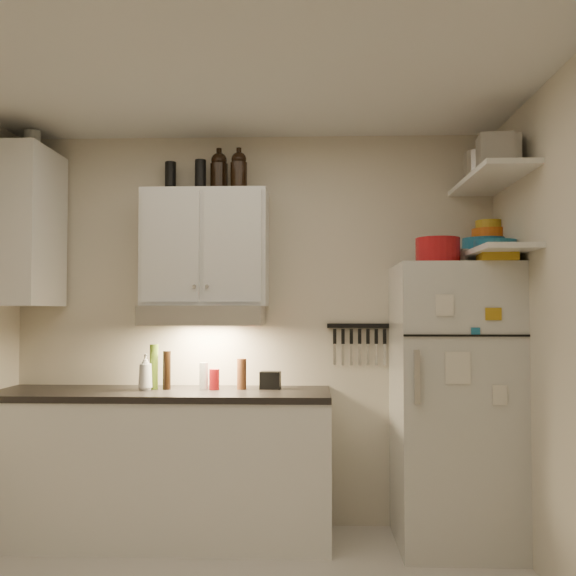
{
  "coord_description": "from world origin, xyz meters",
  "views": [
    {
      "loc": [
        0.38,
        -2.8,
        1.41
      ],
      "look_at": [
        0.25,
        0.9,
        1.55
      ],
      "focal_mm": 40.0,
      "sensor_mm": 36.0,
      "label": 1
    }
  ],
  "objects": [
    {
      "name": "ceiling",
      "position": [
        0.0,
        0.0,
        2.61
      ],
      "size": [
        3.2,
        3.0,
        0.02
      ],
      "primitive_type": "cube",
      "color": "silver",
      "rests_on": "ground"
    },
    {
      "name": "back_wall",
      "position": [
        0.0,
        1.51,
        1.3
      ],
      "size": [
        3.2,
        0.02,
        2.6
      ],
      "primitive_type": "cube",
      "color": "beige",
      "rests_on": "ground"
    },
    {
      "name": "base_cabinet",
      "position": [
        -0.55,
        1.2,
        0.44
      ],
      "size": [
        2.1,
        0.6,
        0.88
      ],
      "primitive_type": "cube",
      "color": "white",
      "rests_on": "floor"
    },
    {
      "name": "countertop",
      "position": [
        -0.55,
        1.2,
        0.9
      ],
      "size": [
        2.1,
        0.62,
        0.04
      ],
      "primitive_type": "cube",
      "color": "black",
      "rests_on": "base_cabinet"
    },
    {
      "name": "upper_cabinet",
      "position": [
        -0.3,
        1.33,
        1.83
      ],
      "size": [
        0.8,
        0.33,
        0.75
      ],
      "primitive_type": "cube",
      "color": "white",
      "rests_on": "back_wall"
    },
    {
      "name": "side_cabinet",
      "position": [
        -1.44,
        1.2,
        1.95
      ],
      "size": [
        0.33,
        0.55,
        1.0
      ],
      "primitive_type": "cube",
      "color": "white",
      "rests_on": "left_wall"
    },
    {
      "name": "range_hood",
      "position": [
        -0.3,
        1.27,
        1.39
      ],
      "size": [
        0.76,
        0.46,
        0.12
      ],
      "primitive_type": "cube",
      "color": "silver",
      "rests_on": "back_wall"
    },
    {
      "name": "fridge",
      "position": [
        1.25,
        1.16,
        0.85
      ],
      "size": [
        0.7,
        0.68,
        1.7
      ],
      "primitive_type": "cube",
      "color": "silver",
      "rests_on": "floor"
    },
    {
      "name": "shelf_hi",
      "position": [
        1.45,
        1.02,
        2.2
      ],
      "size": [
        0.3,
        0.95,
        0.03
      ],
      "primitive_type": "cube",
      "color": "white",
      "rests_on": "right_wall"
    },
    {
      "name": "shelf_lo",
      "position": [
        1.45,
        1.02,
        1.76
      ],
      "size": [
        0.3,
        0.95,
        0.03
      ],
      "primitive_type": "cube",
      "color": "white",
      "rests_on": "right_wall"
    },
    {
      "name": "knife_strip",
      "position": [
        0.7,
        1.49,
        1.32
      ],
      "size": [
        0.42,
        0.02,
        0.03
      ],
      "primitive_type": "cube",
      "color": "black",
      "rests_on": "back_wall"
    },
    {
      "name": "dutch_oven",
      "position": [
        1.14,
        1.04,
        1.78
      ],
      "size": [
        0.28,
        0.28,
        0.15
      ],
      "primitive_type": "cylinder",
      "rotation": [
        0.0,
        0.0,
        -0.08
      ],
      "color": "#A11217",
      "rests_on": "fridge"
    },
    {
      "name": "book_stack",
      "position": [
        1.45,
        0.91,
        1.74
      ],
      "size": [
        0.22,
        0.27,
        0.08
      ],
      "primitive_type": "cube",
      "rotation": [
        0.0,
        0.0,
        -0.1
      ],
      "color": "#B28616",
      "rests_on": "fridge"
    },
    {
      "name": "spice_jar",
      "position": [
        1.31,
        1.1,
        1.75
      ],
      "size": [
        0.06,
        0.06,
        0.09
      ],
      "primitive_type": "cylinder",
      "rotation": [
        0.0,
        0.0,
        -0.16
      ],
      "color": "silver",
      "rests_on": "fridge"
    },
    {
      "name": "stock_pot",
      "position": [
        1.49,
        1.25,
        2.32
      ],
      "size": [
        0.36,
        0.36,
        0.2
      ],
      "primitive_type": "cylinder",
      "rotation": [
        0.0,
        0.0,
        0.35
      ],
      "color": "silver",
      "rests_on": "shelf_hi"
    },
    {
      "name": "tin_a",
      "position": [
        1.48,
        0.91,
        2.32
      ],
      "size": [
        0.22,
        0.2,
        0.21
      ],
      "primitive_type": "cube",
      "rotation": [
        0.0,
        0.0,
        -0.09
      ],
      "color": "#AAAAAD",
      "rests_on": "shelf_hi"
    },
    {
      "name": "tin_b",
      "position": [
        1.41,
        0.77,
        2.3
      ],
      "size": [
        0.2,
        0.2,
        0.18
      ],
      "primitive_type": "cube",
      "rotation": [
        0.0,
        0.0,
        -0.1
      ],
      "color": "#AAAAAD",
      "rests_on": "shelf_hi"
    },
    {
      "name": "bowl_teal",
      "position": [
        1.49,
        1.34,
        1.83
      ],
      "size": [
        0.27,
        0.27,
        0.11
      ],
      "primitive_type": "cylinder",
      "color": "#1A6691",
      "rests_on": "shelf_lo"
    },
    {
      "name": "bowl_orange",
      "position": [
        1.54,
        1.38,
        1.92
      ],
      "size": [
        0.22,
        0.22,
        0.07
      ],
      "primitive_type": "cylinder",
      "color": "orange",
      "rests_on": "bowl_teal"
    },
    {
      "name": "bowl_yellow",
      "position": [
        1.54,
        1.38,
        1.98
      ],
      "size": [
        0.17,
        0.17,
        0.05
      ],
      "primitive_type": "cylinder",
      "color": "gold",
      "rests_on": "bowl_orange"
    },
    {
      "name": "plates",
      "position": [
        1.48,
        1.03,
        1.81
      ],
      "size": [
        0.31,
        0.31,
        0.06
      ],
      "primitive_type": "cylinder",
      "rotation": [
        0.0,
        0.0,
        -0.33
      ],
      "color": "#1A6691",
      "rests_on": "shelf_lo"
    },
    {
      "name": "growler_a",
      "position": [
        -0.23,
        1.39,
        2.34
      ],
      "size": [
        0.14,
        0.14,
        0.27
      ],
      "primitive_type": null,
      "rotation": [
        0.0,
        0.0,
        -0.25
      ],
      "color": "black",
      "rests_on": "upper_cabinet"
    },
    {
      "name": "growler_b",
      "position": [
        -0.08,
        1.3,
        2.33
      ],
      "size": [
        0.11,
        0.11,
        0.26
      ],
      "primitive_type": null,
      "rotation": [
        0.0,
        0.0,
        -0.03
      ],
      "color": "black",
      "rests_on": "upper_cabinet"
    },
    {
      "name": "thermos_a",
      "position": [
        -0.34,
        1.35,
        2.31
      ],
      "size": [
        0.1,
        0.1,
        0.21
      ],
      "primitive_type": "cylinder",
      "rotation": [
        0.0,
        0.0,
        -0.42
      ],
      "color": "black",
      "rests_on": "upper_cabinet"
    },
    {
      "name": "thermos_b",
      "position": [
        -0.55,
        1.41,
        2.31
      ],
      "size": [
        0.09,
        0.09,
        0.21
      ],
      "primitive_type": "cylinder",
      "rotation": [
        0.0,
        0.0,
        -0.3
      ],
      "color": "black",
      "rests_on": "upper_cabinet"
    },
    {
      "name": "side_jar",
      "position": [
        -1.43,
        1.27,
        2.52
      ],
      "size": [
        0.12,
        0.12,
        0.14
      ],
      "primitive_type": "cylinder",
      "rotation": [
        0.0,
        0.0,
        -0.12
      ],
      "color": "silver",
      "rests_on": "side_cabinet"
    },
    {
      "name": "soap_bottle",
      "position": [
        -0.66,
        1.21,
        1.05
      ],
      "size": [
        0.13,
        0.13,
        0.25
      ],
      "primitive_type": "imported",
      "rotation": [
        0.0,
        0.0,
        0.4
      ],
      "color": "white",
      "rests_on": "countertop"
    },
    {
      "name": "pepper_mill",
      "position": [
        -0.06,
        1.28,
        1.02
      ],
      "size": [
        0.07,
        0.07,
        0.19
      ],
      "primitive_type": "cylinder",
      "rotation": [
        0.0,
        0.0,
        0.22
      ],
      "color": "brown",
      "rests_on": "countertop"
    },
    {
      "name": "oil_bottle",
      "position": [
        -0.62,
        1.27,
        1.06
      ],
      "size": [
        0.06,
        0.06,
        0.29
      ],
      "primitive_type": "cylinder",
      "rotation": [
        0.0,
        0.0,
        0.01
      ],
      "color": "#50701C",
      "rests_on": "countertop"
    },
    {
      "name": "vinegar_bottle",
      "position": [
        -0.53,
        1.26,
        1.04
      ],
      "size": [
        0.06,
        0.06,
        0.24
      ],
      "primitive_type": "cylinder",
      "rotation": [
        0.0,
        0.0,
        0.17
      ],
      "color": "black",
      "rests_on": "countertop"
    },
    {
      "name": "clear_bottle",
      "position": [
        -0.3,
        1.27,
        1.0
      ],
      "size": [
        0.06,
        0.06,
        0.17
      ],
      "primitive_type": "cylinder",
      "rotation": [
        0.0,
        0.0,
        -0.02
      ],
      "color": "silver",
      "rests_on": "countertop"
    },
    {
      "name": "red_jar",
      "position": [
        -0.23,
        1.25,
        0.99
      ],
      "size": [
        0.07,
        0.07,
        0.13
      ],
      "primitive_type": "cylinder",
      "rotation": [
        0.0,
        0.0,
        0.12
      ],
      "color": "#A11217",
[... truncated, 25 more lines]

